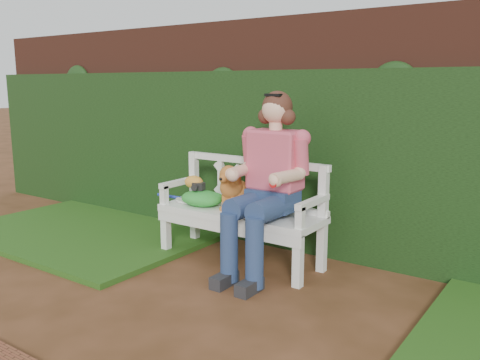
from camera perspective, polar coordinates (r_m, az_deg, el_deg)
The scene contains 11 objects.
ground at distance 3.52m, azimuth -2.12°, elevation -15.82°, with size 60.00×60.00×0.00m, color #3F2611.
brick_wall at distance 4.83m, azimuth 11.55°, elevation 4.89°, with size 10.00×0.30×2.20m, color #5A2B1E.
ivy_hedge at distance 4.66m, azimuth 10.35°, elevation 1.62°, with size 10.00×0.18×1.70m, color #204518.
grass_left at distance 5.71m, azimuth -16.11°, elevation -5.44°, with size 2.60×2.00×0.05m, color #1E4C19.
garden_bench at distance 4.55m, azimuth 0.00°, elevation -6.33°, with size 1.58×0.60×0.48m, color white, non-canonical shape.
seated_woman at distance 4.22m, azimuth 3.57°, elevation -0.17°, with size 0.66×0.88×1.55m, color red, non-canonical shape.
dog at distance 4.49m, azimuth -0.53°, elevation -0.70°, with size 0.27×0.37×0.41m, color #B97E4E, non-canonical shape.
tennis_racket at distance 4.84m, azimuth -5.73°, elevation -2.21°, with size 0.63×0.26×0.03m, color silver, non-canonical shape.
green_bag at distance 4.65m, azimuth -4.31°, elevation -2.01°, with size 0.41×0.32×0.14m, color #23681F, non-canonical shape.
camera_item at distance 4.65m, azimuth -4.67°, elevation -0.71°, with size 0.10×0.08×0.07m, color black.
baseball_glove at distance 4.72m, azimuth -5.21°, elevation -0.23°, with size 0.19×0.14×0.12m, color orange.
Camera 1 is at (1.91, -2.51, 1.58)m, focal length 38.00 mm.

